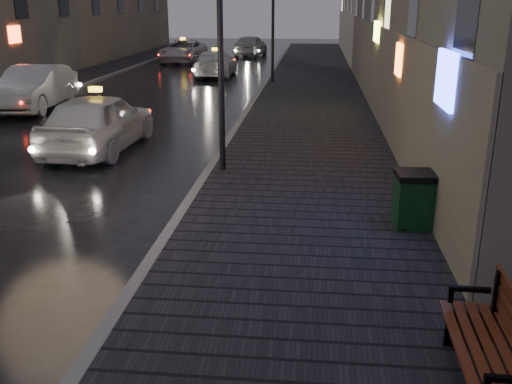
# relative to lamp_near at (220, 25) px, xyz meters

# --- Properties ---
(ground) EXTENTS (120.00, 120.00, 0.00)m
(ground) POSITION_rel_lamp_near_xyz_m (-1.85, -6.00, -3.49)
(ground) COLOR black
(ground) RESTS_ON ground
(sidewalk) EXTENTS (4.60, 58.00, 0.15)m
(sidewalk) POSITION_rel_lamp_near_xyz_m (2.05, 15.00, -3.41)
(sidewalk) COLOR black
(sidewalk) RESTS_ON ground
(curb) EXTENTS (0.20, 58.00, 0.15)m
(curb) POSITION_rel_lamp_near_xyz_m (-0.35, 15.00, -3.41)
(curb) COLOR slate
(curb) RESTS_ON ground
(sidewalk_far) EXTENTS (2.40, 58.00, 0.15)m
(sidewalk_far) POSITION_rel_lamp_near_xyz_m (-10.55, 15.00, -3.41)
(sidewalk_far) COLOR black
(sidewalk_far) RESTS_ON ground
(curb_far) EXTENTS (0.20, 58.00, 0.15)m
(curb_far) POSITION_rel_lamp_near_xyz_m (-9.25, 15.00, -3.41)
(curb_far) COLOR slate
(curb_far) RESTS_ON ground
(lamp_near) EXTENTS (0.36, 0.36, 5.28)m
(lamp_near) POSITION_rel_lamp_near_xyz_m (0.00, 0.00, 0.00)
(lamp_near) COLOR black
(lamp_near) RESTS_ON sidewalk
(lamp_far) EXTENTS (0.36, 0.36, 5.28)m
(lamp_far) POSITION_rel_lamp_near_xyz_m (0.00, 16.00, 0.00)
(lamp_far) COLOR black
(lamp_far) RESTS_ON sidewalk
(bench) EXTENTS (0.74, 1.99, 1.01)m
(bench) POSITION_rel_lamp_near_xyz_m (4.08, -7.90, -2.83)
(bench) COLOR black
(bench) RESTS_ON sidewalk
(trash_bin) EXTENTS (0.70, 0.70, 1.01)m
(trash_bin) POSITION_rel_lamp_near_xyz_m (3.95, -3.29, -2.82)
(trash_bin) COLOR black
(trash_bin) RESTS_ON sidewalk
(taxi_near) EXTENTS (2.09, 4.90, 1.65)m
(taxi_near) POSITION_rel_lamp_near_xyz_m (-3.82, 2.05, -2.66)
(taxi_near) COLOR silver
(taxi_near) RESTS_ON ground
(car_left_mid) EXTENTS (2.07, 5.14, 1.66)m
(car_left_mid) POSITION_rel_lamp_near_xyz_m (-8.65, 8.10, -2.66)
(car_left_mid) COLOR #A5A5AE
(car_left_mid) RESTS_ON ground
(taxi_mid) EXTENTS (2.05, 4.93, 1.43)m
(taxi_mid) POSITION_rel_lamp_near_xyz_m (-3.43, 19.03, -2.78)
(taxi_mid) COLOR white
(taxi_mid) RESTS_ON ground
(taxi_far) EXTENTS (2.61, 5.50, 1.52)m
(taxi_far) POSITION_rel_lamp_near_xyz_m (-7.04, 26.91, -2.73)
(taxi_far) COLOR silver
(taxi_far) RESTS_ON ground
(car_far) EXTENTS (2.40, 4.90, 1.61)m
(car_far) POSITION_rel_lamp_near_xyz_m (-2.85, 31.60, -2.68)
(car_far) COLOR #9E9FA6
(car_far) RESTS_ON ground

